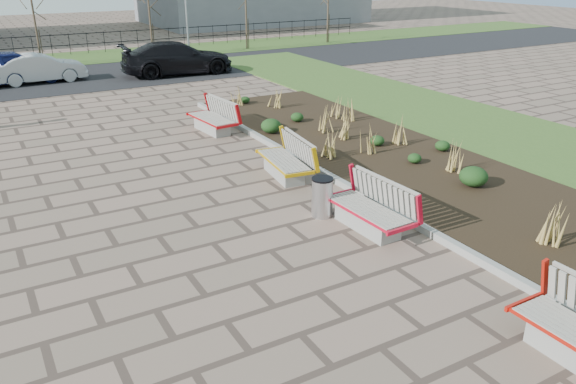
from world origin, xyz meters
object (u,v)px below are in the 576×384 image
bench_c (284,158)px  car_silver (40,68)px  car_blue (10,67)px  lamp_east (186,1)px  bench_d (211,117)px  litter_bin (322,198)px  car_black (177,58)px  bench_b (368,207)px

bench_c → car_silver: car_silver is taller
car_blue → lamp_east: size_ratio=0.74×
bench_c → bench_d: same height
litter_bin → car_silver: (-3.17, 18.37, 0.23)m
litter_bin → car_black: (2.86, 17.21, 0.36)m
bench_c → car_blue: size_ratio=0.47×
bench_d → car_blue: 12.36m
bench_b → litter_bin: 1.11m
litter_bin → car_blue: 19.09m
car_blue → bench_d: bearing=-163.3°
lamp_east → car_blue: bearing=-157.5°
bench_c → car_silver: size_ratio=0.54×
bench_d → car_black: size_ratio=0.40×
bench_b → lamp_east: lamp_east is taller
bench_c → lamp_east: bearing=83.3°
car_blue → lamp_east: bearing=-73.7°
car_blue → car_black: (7.22, -1.37, 0.01)m
bench_b → bench_d: (0.00, 8.20, 0.00)m
bench_b → car_silver: car_silver is taller
bench_c → lamp_east: 20.93m
car_blue → car_black: bearing=-106.9°
litter_bin → car_blue: bearing=103.2°
bench_d → bench_b: bearing=-95.7°
car_silver → bench_b: bearing=-170.3°
car_blue → car_black: size_ratio=0.84×
litter_bin → car_silver: bearing=99.8°
litter_bin → lamp_east: bearing=76.5°
car_silver → bench_c: bearing=-168.0°
bench_d → car_silver: (-3.62, 11.17, 0.16)m
bench_d → litter_bin: bench_d is taller
bench_c → car_black: car_black is taller
bench_d → car_black: (2.41, 10.01, 0.29)m
litter_bin → bench_c: bearing=79.7°
bench_c → car_blue: car_blue is taller
bench_d → lamp_east: lamp_east is taller
litter_bin → car_silver: car_silver is taller
bench_d → litter_bin: size_ratio=2.46×
car_silver → car_blue: bearing=79.1°
bench_d → car_silver: 11.74m
litter_bin → car_blue: size_ratio=0.19×
car_blue → bench_b: bearing=-172.4°
bench_b → car_black: (2.41, 18.22, 0.29)m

